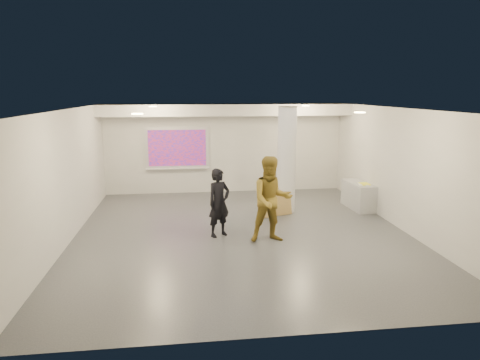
{
  "coord_description": "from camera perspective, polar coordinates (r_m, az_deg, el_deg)",
  "views": [
    {
      "loc": [
        -1.29,
        -9.85,
        3.4
      ],
      "look_at": [
        0.0,
        0.4,
        1.25
      ],
      "focal_mm": 32.0,
      "sensor_mm": 36.0,
      "label": 1
    }
  ],
  "objects": [
    {
      "name": "floor",
      "position": [
        10.5,
        0.27,
        -7.14
      ],
      "size": [
        8.0,
        9.0,
        0.01
      ],
      "primitive_type": "cube",
      "color": "#393C41",
      "rests_on": "ground"
    },
    {
      "name": "ceiling",
      "position": [
        9.94,
        0.29,
        9.45
      ],
      "size": [
        8.0,
        9.0,
        0.01
      ],
      "primitive_type": "cube",
      "color": "white",
      "rests_on": "floor"
    },
    {
      "name": "wall_back",
      "position": [
        14.53,
        -2.03,
        4.24
      ],
      "size": [
        8.0,
        0.01,
        3.0
      ],
      "primitive_type": "cube",
      "color": "beige",
      "rests_on": "floor"
    },
    {
      "name": "wall_front",
      "position": [
        5.82,
        6.09,
        -7.36
      ],
      "size": [
        8.0,
        0.01,
        3.0
      ],
      "primitive_type": "cube",
      "color": "beige",
      "rests_on": "floor"
    },
    {
      "name": "wall_left",
      "position": [
        10.39,
        -22.16,
        0.34
      ],
      "size": [
        0.01,
        9.0,
        3.0
      ],
      "primitive_type": "cube",
      "color": "beige",
      "rests_on": "floor"
    },
    {
      "name": "wall_right",
      "position": [
        11.34,
        20.76,
        1.34
      ],
      "size": [
        0.01,
        9.0,
        3.0
      ],
      "primitive_type": "cube",
      "color": "beige",
      "rests_on": "floor"
    },
    {
      "name": "soffit_band",
      "position": [
        13.87,
        -1.86,
        9.36
      ],
      "size": [
        8.0,
        1.1,
        0.36
      ],
      "primitive_type": "cube",
      "color": "silver",
      "rests_on": "ceiling"
    },
    {
      "name": "downlight_nw",
      "position": [
        12.39,
        -11.55,
        9.58
      ],
      "size": [
        0.22,
        0.22,
        0.02
      ],
      "primitive_type": "cylinder",
      "color": "#FFE98E",
      "rests_on": "ceiling"
    },
    {
      "name": "downlight_ne",
      "position": [
        12.84,
        8.73,
        9.75
      ],
      "size": [
        0.22,
        0.22,
        0.02
      ],
      "primitive_type": "cylinder",
      "color": "#FFE98E",
      "rests_on": "ceiling"
    },
    {
      "name": "downlight_sw",
      "position": [
        8.41,
        -13.53,
        8.57
      ],
      "size": [
        0.22,
        0.22,
        0.02
      ],
      "primitive_type": "cylinder",
      "color": "#FFE98E",
      "rests_on": "ceiling"
    },
    {
      "name": "downlight_se",
      "position": [
        9.06,
        15.68,
        8.67
      ],
      "size": [
        0.22,
        0.22,
        0.02
      ],
      "primitive_type": "cylinder",
      "color": "#FFE98E",
      "rests_on": "ceiling"
    },
    {
      "name": "column",
      "position": [
        12.13,
        6.22,
        2.68
      ],
      "size": [
        0.52,
        0.52,
        3.0
      ],
      "primitive_type": "cylinder",
      "color": "silver",
      "rests_on": "floor"
    },
    {
      "name": "projection_screen",
      "position": [
        14.43,
        -8.37,
        4.17
      ],
      "size": [
        2.1,
        0.13,
        1.42
      ],
      "color": "silver",
      "rests_on": "wall_back"
    },
    {
      "name": "credenza",
      "position": [
        13.08,
        15.57,
        -2.0
      ],
      "size": [
        0.63,
        1.35,
        0.77
      ],
      "primitive_type": "cube",
      "rotation": [
        0.0,
        0.0,
        0.06
      ],
      "color": "#9B9EA1",
      "rests_on": "floor"
    },
    {
      "name": "papers_stack",
      "position": [
        12.8,
        16.13,
        -0.51
      ],
      "size": [
        0.36,
        0.42,
        0.02
      ],
      "primitive_type": "cube",
      "rotation": [
        0.0,
        0.0,
        -0.28
      ],
      "color": "white",
      "rests_on": "credenza"
    },
    {
      "name": "postit_pad",
      "position": [
        12.79,
        16.27,
        -0.5
      ],
      "size": [
        0.24,
        0.32,
        0.03
      ],
      "primitive_type": "cube",
      "rotation": [
        0.0,
        0.0,
        0.0
      ],
      "color": "yellow",
      "rests_on": "credenza"
    },
    {
      "name": "cardboard_back",
      "position": [
        12.0,
        5.54,
        -3.14
      ],
      "size": [
        0.63,
        0.35,
        0.65
      ],
      "primitive_type": "cube",
      "rotation": [
        -0.2,
        0.0,
        0.3
      ],
      "color": "olive",
      "rests_on": "floor"
    },
    {
      "name": "cardboard_front",
      "position": [
        11.73,
        3.56,
        -3.77
      ],
      "size": [
        0.5,
        0.24,
        0.53
      ],
      "primitive_type": "cube",
      "rotation": [
        -0.28,
        0.0,
        0.09
      ],
      "color": "olive",
      "rests_on": "floor"
    },
    {
      "name": "woman",
      "position": [
        10.12,
        -2.82,
        -3.05
      ],
      "size": [
        0.71,
        0.65,
        1.63
      ],
      "primitive_type": "imported",
      "rotation": [
        0.0,
        0.0,
        0.55
      ],
      "color": "black",
      "rests_on": "floor"
    },
    {
      "name": "man",
      "position": [
        9.73,
        4.22,
        -2.62
      ],
      "size": [
        1.0,
        0.79,
        1.98
      ],
      "primitive_type": "imported",
      "rotation": [
        0.0,
        0.0,
        0.05
      ],
      "color": "olive",
      "rests_on": "floor"
    }
  ]
}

